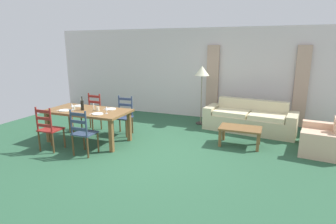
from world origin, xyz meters
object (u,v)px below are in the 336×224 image
dining_chair_far_left (92,112)px  coffee_cup_primary (98,109)px  coffee_table (240,130)px  coffee_cup_secondary (74,108)px  dining_chair_near_right (83,132)px  couch (250,120)px  wine_bottle (82,105)px  standing_lamp (202,74)px  dining_table (88,114)px  wine_glass_near_right (106,109)px  armchair_upholstered (325,141)px  dining_chair_near_left (49,129)px  wine_glass_near_left (72,105)px  dining_chair_far_right (124,116)px

dining_chair_far_left → coffee_cup_primary: bearing=-45.7°
coffee_table → coffee_cup_secondary: bearing=-163.7°
dining_chair_near_right → couch: (2.99, 2.92, -0.19)m
dining_chair_far_left → wine_bottle: (0.38, -0.84, 0.39)m
standing_lamp → dining_table: bearing=-130.6°
wine_glass_near_right → coffee_cup_secondary: size_ratio=1.79×
armchair_upholstered → wine_glass_near_right: bearing=-162.9°
dining_chair_near_right → wine_bottle: wine_bottle is taller
dining_chair_near_left → coffee_cup_primary: (0.69, 0.79, 0.32)m
armchair_upholstered → dining_chair_near_right: bearing=-157.0°
dining_chair_far_left → wine_glass_near_left: size_ratio=5.96×
wine_bottle → coffee_cup_primary: wine_bottle is taller
dining_chair_far_left → standing_lamp: 3.13m
dining_table → dining_chair_far_right: bearing=58.2°
coffee_table → wine_glass_near_left: bearing=-162.8°
dining_table → dining_chair_near_right: 0.85m
coffee_cup_primary → couch: coffee_cup_primary is taller
dining_chair_near_right → armchair_upholstered: (4.60, 1.95, -0.23)m
dining_chair_near_right → wine_glass_near_left: (-0.73, 0.58, 0.38)m
dining_chair_far_left → coffee_cup_primary: dining_chair_far_left is taller
wine_bottle → standing_lamp: (2.14, 2.44, 0.54)m
dining_chair_far_right → wine_glass_near_right: bearing=-82.6°
dining_chair_far_left → coffee_cup_primary: 1.11m
couch → dining_chair_near_right: bearing=-135.7°
dining_chair_near_right → dining_chair_far_right: size_ratio=1.00×
dining_chair_far_right → standing_lamp: 2.44m
couch → wine_glass_near_right: bearing=-140.3°
dining_chair_far_left → wine_bottle: size_ratio=3.04×
coffee_cup_secondary → standing_lamp: (2.37, 2.46, 0.62)m
coffee_cup_primary → couch: size_ratio=0.04×
dining_chair_far_right → wine_glass_near_left: 1.26m
wine_glass_near_right → dining_chair_far_left: bearing=139.6°
dining_table → armchair_upholstered: 5.18m
standing_lamp → dining_chair_far_left: bearing=-147.6°
wine_bottle → coffee_table: size_ratio=0.35×
wine_glass_near_right → coffee_cup_secondary: wine_glass_near_right is taller
dining_chair_near_right → wine_bottle: bearing=127.6°
dining_chair_far_left → wine_glass_near_left: bearing=-80.2°
dining_chair_near_left → wine_bottle: bearing=66.0°
dining_chair_near_left → dining_chair_far_left: 1.56m
dining_chair_near_left → coffee_table: 4.12m
coffee_cup_secondary → dining_chair_near_left: bearing=-97.4°
wine_glass_near_right → couch: size_ratio=0.07×
wine_glass_near_left → wine_glass_near_right: (0.91, 0.01, 0.00)m
dining_chair_near_left → coffee_cup_secondary: dining_chair_near_left is taller
dining_table → dining_chair_far_left: bearing=121.5°
dining_table → coffee_cup_secondary: size_ratio=21.11×
dining_chair_near_left → wine_glass_near_left: size_ratio=5.96×
dining_table → coffee_cup_primary: (0.27, 0.02, 0.13)m
dining_chair_near_left → dining_chair_far_right: 1.78m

